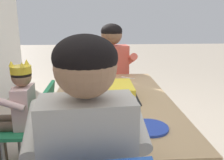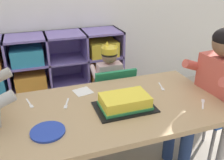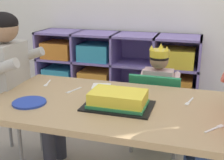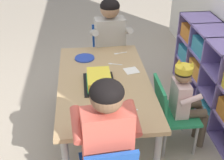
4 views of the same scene
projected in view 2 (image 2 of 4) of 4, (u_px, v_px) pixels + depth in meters
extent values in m
cube|color=#7F6BB2|center=(48.00, 67.00, 2.64)|extent=(1.51, 0.01, 0.78)
cube|color=#7F6BB2|center=(10.00, 78.00, 2.38)|extent=(0.02, 0.35, 0.78)
cube|color=#7F6BB2|center=(49.00, 73.00, 2.49)|extent=(0.02, 0.35, 0.78)
cube|color=#7F6BB2|center=(85.00, 68.00, 2.61)|extent=(0.02, 0.35, 0.78)
cube|color=#7F6BB2|center=(118.00, 64.00, 2.72)|extent=(0.02, 0.35, 0.78)
cube|color=#7F6BB2|center=(53.00, 105.00, 2.65)|extent=(1.51, 0.35, 0.02)
cube|color=#7F6BB2|center=(51.00, 84.00, 2.55)|extent=(1.51, 0.35, 0.02)
cube|color=#7F6BB2|center=(48.00, 61.00, 2.44)|extent=(1.51, 0.35, 0.02)
cube|color=#7F6BB2|center=(45.00, 36.00, 2.34)|extent=(1.51, 0.35, 0.02)
cube|color=teal|center=(70.00, 96.00, 2.66)|extent=(0.29, 0.28, 0.15)
cube|color=orange|center=(31.00, 80.00, 2.44)|extent=(0.29, 0.28, 0.15)
cube|color=orange|center=(103.00, 70.00, 2.66)|extent=(0.29, 0.28, 0.15)
cube|color=teal|center=(27.00, 55.00, 2.34)|extent=(0.29, 0.28, 0.15)
cube|color=yellow|center=(102.00, 48.00, 2.56)|extent=(0.29, 0.28, 0.15)
cube|color=tan|center=(115.00, 108.00, 1.56)|extent=(1.36, 0.75, 0.03)
cylinder|color=#9E9993|center=(221.00, 153.00, 1.60)|extent=(0.05, 0.05, 0.54)
cylinder|color=#9E9993|center=(18.00, 135.00, 1.76)|extent=(0.05, 0.05, 0.54)
cylinder|color=#9E9993|center=(170.00, 106.00, 2.13)|extent=(0.05, 0.05, 0.54)
cube|color=#238451|center=(110.00, 95.00, 2.22)|extent=(0.38, 0.32, 0.03)
cube|color=#238451|center=(116.00, 87.00, 2.02)|extent=(0.35, 0.07, 0.29)
cylinder|color=gray|center=(121.00, 101.00, 2.44)|extent=(0.02, 0.02, 0.30)
cylinder|color=gray|center=(90.00, 107.00, 2.35)|extent=(0.02, 0.02, 0.30)
cylinder|color=gray|center=(131.00, 115.00, 2.22)|extent=(0.02, 0.02, 0.30)
cylinder|color=gray|center=(97.00, 121.00, 2.13)|extent=(0.02, 0.02, 0.30)
cube|color=beige|center=(110.00, 79.00, 2.16)|extent=(0.21, 0.11, 0.29)
sphere|color=#997051|center=(109.00, 56.00, 2.07)|extent=(0.13, 0.13, 0.13)
ellipsoid|color=black|center=(109.00, 54.00, 2.06)|extent=(0.14, 0.14, 0.10)
cylinder|color=yellow|center=(109.00, 50.00, 2.05)|extent=(0.14, 0.14, 0.05)
cone|color=yellow|center=(107.00, 43.00, 2.08)|extent=(0.04, 0.04, 0.04)
cone|color=yellow|center=(117.00, 45.00, 2.02)|extent=(0.04, 0.04, 0.04)
cone|color=yellow|center=(104.00, 47.00, 1.99)|extent=(0.04, 0.04, 0.04)
cylinder|color=brown|center=(112.00, 85.00, 2.32)|extent=(0.07, 0.21, 0.07)
cylinder|color=brown|center=(100.00, 87.00, 2.28)|extent=(0.07, 0.21, 0.07)
cylinder|color=brown|center=(109.00, 98.00, 2.49)|extent=(0.06, 0.06, 0.32)
cylinder|color=brown|center=(97.00, 100.00, 2.45)|extent=(0.06, 0.06, 0.32)
cylinder|color=beige|center=(121.00, 69.00, 2.21)|extent=(0.05, 0.17, 0.10)
cylinder|color=beige|center=(94.00, 72.00, 2.13)|extent=(0.05, 0.17, 0.10)
cylinder|color=gray|center=(17.00, 146.00, 1.76)|extent=(0.02, 0.02, 0.40)
cylinder|color=#33333D|center=(18.00, 136.00, 1.47)|extent=(0.31, 0.12, 0.10)
cylinder|color=#33333D|center=(16.00, 120.00, 1.62)|extent=(0.31, 0.12, 0.10)
cylinder|color=#33333D|center=(48.00, 160.00, 1.62)|extent=(0.08, 0.08, 0.42)
cylinder|color=#33333D|center=(43.00, 143.00, 1.77)|extent=(0.08, 0.08, 0.42)
cube|color=#1E4CA8|center=(213.00, 112.00, 1.81)|extent=(0.31, 0.36, 0.03)
cylinder|color=gray|center=(185.00, 128.00, 1.97)|extent=(0.02, 0.02, 0.38)
cylinder|color=gray|center=(211.00, 150.00, 1.74)|extent=(0.02, 0.02, 0.38)
cylinder|color=gray|center=(207.00, 122.00, 2.06)|extent=(0.02, 0.02, 0.38)
cube|color=#D15647|center=(218.00, 86.00, 1.72)|extent=(0.18, 0.31, 0.42)
cylinder|color=navy|center=(189.00, 106.00, 1.82)|extent=(0.31, 0.12, 0.10)
cylinder|color=navy|center=(207.00, 119.00, 1.67)|extent=(0.31, 0.12, 0.10)
cylinder|color=navy|center=(170.00, 137.00, 1.86)|extent=(0.08, 0.08, 0.40)
cylinder|color=navy|center=(185.00, 151.00, 1.71)|extent=(0.08, 0.08, 0.40)
cylinder|color=#D15647|center=(197.00, 66.00, 1.80)|extent=(0.25, 0.08, 0.14)
cube|color=black|center=(125.00, 107.00, 1.53)|extent=(0.37, 0.25, 0.01)
cube|color=yellow|center=(125.00, 101.00, 1.51)|extent=(0.29, 0.19, 0.08)
cube|color=#338E4C|center=(125.00, 105.00, 1.52)|extent=(0.30, 0.20, 0.02)
cylinder|color=#233DA3|center=(48.00, 132.00, 1.30)|extent=(0.18, 0.18, 0.01)
cube|color=white|center=(83.00, 92.00, 1.72)|extent=(0.14, 0.14, 0.00)
cube|color=white|center=(160.00, 85.00, 1.81)|extent=(0.03, 0.09, 0.00)
cube|color=white|center=(163.00, 89.00, 1.76)|extent=(0.03, 0.04, 0.00)
cube|color=white|center=(67.00, 102.00, 1.59)|extent=(0.04, 0.09, 0.00)
cube|color=white|center=(66.00, 107.00, 1.54)|extent=(0.03, 0.04, 0.00)
cube|color=white|center=(203.00, 105.00, 1.55)|extent=(0.06, 0.08, 0.00)
cube|color=white|center=(203.00, 101.00, 1.60)|extent=(0.04, 0.04, 0.00)
cube|color=white|center=(28.00, 102.00, 1.59)|extent=(0.03, 0.09, 0.00)
cube|color=white|center=(31.00, 106.00, 1.54)|extent=(0.03, 0.04, 0.00)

